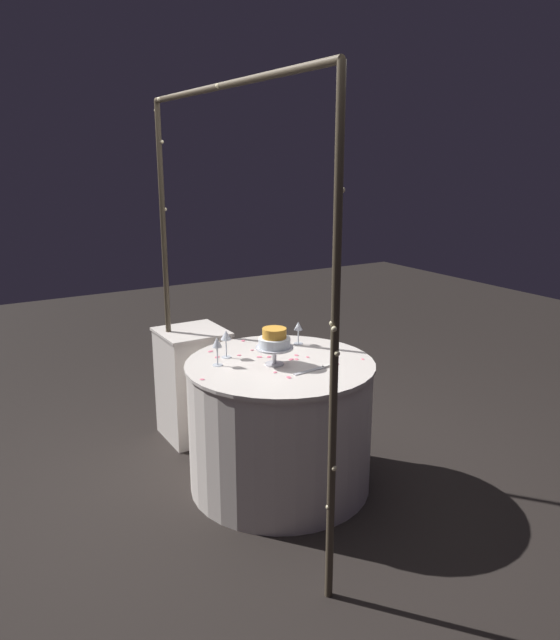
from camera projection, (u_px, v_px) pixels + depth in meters
ground_plane at (280, 483)px, 3.75m from camera, size 12.00×12.00×0.00m
decorative_arch at (228, 248)px, 3.20m from camera, size 1.98×0.06×2.32m
main_table at (280, 424)px, 3.65m from camera, size 1.12×1.12×0.80m
side_table at (193, 383)px, 4.31m from camera, size 0.45×0.45×0.79m
tiered_cake at (274, 341)px, 3.46m from camera, size 0.22×0.22×0.22m
wine_glass_0 at (226, 337)px, 3.59m from camera, size 0.07×0.07×0.17m
wine_glass_1 at (298, 328)px, 3.86m from camera, size 0.06×0.06×0.15m
wine_glass_2 at (217, 344)px, 3.46m from camera, size 0.06×0.06×0.17m
cake_knife at (318, 369)px, 3.42m from camera, size 0.04×0.30×0.01m
rose_petal_0 at (259, 357)px, 3.63m from camera, size 0.04×0.04×0.00m
rose_petal_1 at (296, 355)px, 3.66m from camera, size 0.04×0.03×0.00m
rose_petal_2 at (308, 357)px, 3.63m from camera, size 0.03×0.02×0.00m
rose_petal_3 at (286, 346)px, 3.84m from camera, size 0.04×0.04×0.00m
rose_petal_4 at (275, 372)px, 3.37m from camera, size 0.02×0.03×0.00m
rose_petal_5 at (217, 357)px, 3.63m from camera, size 0.05×0.05×0.00m
rose_petal_6 at (252, 350)px, 3.76m from camera, size 0.02×0.02×0.00m
rose_petal_7 at (289, 340)px, 3.96m from camera, size 0.03×0.03×0.00m
rose_petal_8 at (334, 376)px, 3.32m from camera, size 0.03×0.02×0.00m
rose_petal_9 at (363, 359)px, 3.59m from camera, size 0.03×0.02×0.00m
rose_petal_10 at (269, 343)px, 3.90m from camera, size 0.05×0.05×0.00m
rose_petal_11 at (337, 364)px, 3.51m from camera, size 0.04×0.03×0.00m
rose_petal_12 at (210, 351)px, 3.73m from camera, size 0.04×0.04×0.00m
rose_petal_13 at (243, 341)px, 3.95m from camera, size 0.04×0.04×0.00m
rose_petal_14 at (202, 379)px, 3.26m from camera, size 0.04×0.03×0.00m
rose_petal_15 at (291, 359)px, 3.59m from camera, size 0.04×0.04×0.00m
rose_petal_16 at (269, 357)px, 3.63m from camera, size 0.04×0.04×0.00m
rose_petal_17 at (239, 355)px, 3.66m from camera, size 0.03×0.04×0.00m
rose_petal_18 at (297, 359)px, 3.59m from camera, size 0.04×0.03×0.00m
rose_petal_19 at (289, 377)px, 3.29m from camera, size 0.04×0.03×0.00m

